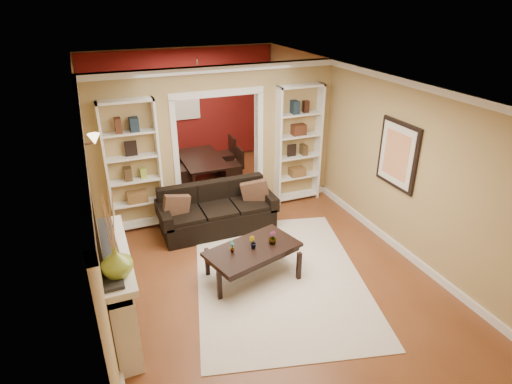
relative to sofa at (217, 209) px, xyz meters
name	(u,v)px	position (x,y,z in m)	size (l,w,h in m)	color
floor	(242,238)	(0.28, -0.45, -0.39)	(8.00, 8.00, 0.00)	brown
ceiling	(239,78)	(0.28, -0.45, 2.31)	(8.00, 8.00, 0.00)	white
wall_back	(183,107)	(0.28, 3.55, 0.96)	(8.00, 8.00, 0.00)	tan
wall_front	(412,336)	(0.28, -4.45, 0.96)	(8.00, 8.00, 0.00)	tan
wall_left	(90,187)	(-1.97, -0.45, 0.96)	(8.00, 8.00, 0.00)	tan
wall_right	(361,147)	(2.53, -0.45, 0.96)	(8.00, 8.00, 0.00)	tan
partition_wall	(218,142)	(0.28, 0.75, 0.96)	(4.50, 0.15, 2.70)	tan
red_back_panel	(183,108)	(0.28, 3.52, 0.93)	(4.44, 0.04, 2.64)	maroon
dining_window	(183,99)	(0.28, 3.48, 1.16)	(0.78, 0.03, 0.98)	#8CA5CC
area_rug	(279,276)	(0.42, -1.69, -0.39)	(2.39, 3.34, 0.01)	beige
sofa	(217,209)	(0.00, 0.00, 0.00)	(2.02, 0.87, 0.79)	black
pillow_left	(176,206)	(-0.72, -0.02, 0.21)	(0.43, 0.12, 0.43)	brown
pillow_right	(256,191)	(0.72, -0.02, 0.23)	(0.47, 0.13, 0.47)	brown
coffee_table	(253,263)	(0.06, -1.55, -0.14)	(1.33, 0.72, 0.50)	black
plant_left	(232,246)	(-0.25, -1.55, 0.21)	(0.11, 0.07, 0.20)	#336626
plant_center	(253,242)	(0.06, -1.55, 0.20)	(0.10, 0.08, 0.19)	#336626
plant_right	(272,238)	(0.36, -1.55, 0.21)	(0.12, 0.12, 0.21)	#336626
bookshelf_left	(133,167)	(-1.27, 0.58, 0.76)	(0.90, 0.30, 2.30)	white
bookshelf_right	(298,145)	(1.83, 0.58, 0.76)	(0.90, 0.30, 2.30)	white
fireplace	(121,291)	(-1.81, -1.95, 0.19)	(0.32, 1.70, 1.16)	white
vase	(116,262)	(-1.81, -2.47, 0.94)	(0.33, 0.33, 0.34)	#88A535
mirror	(92,202)	(-1.95, -1.95, 1.41)	(0.03, 0.95, 1.10)	silver
wall_sconce	(90,142)	(-1.87, 0.10, 1.44)	(0.18, 0.18, 0.22)	#FFE0A5
framed_art	(397,155)	(2.49, -1.45, 1.16)	(0.04, 0.85, 1.05)	black
dining_table	(203,169)	(0.34, 2.15, -0.12)	(0.87, 1.55, 0.55)	black
dining_chair_nw	(181,169)	(-0.21, 1.85, 0.07)	(0.46, 0.46, 0.94)	black
dining_chair_ne	(231,166)	(0.89, 1.85, 0.00)	(0.39, 0.39, 0.78)	black
dining_chair_sw	(175,164)	(-0.21, 2.45, -0.01)	(0.38, 0.38, 0.76)	black
dining_chair_se	(223,155)	(0.89, 2.45, 0.04)	(0.43, 0.43, 0.87)	black
chandelier	(195,89)	(0.28, 2.25, 1.63)	(0.50, 0.50, 0.30)	#3B211B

